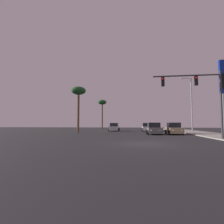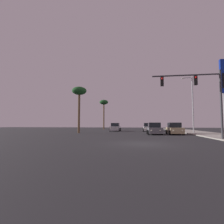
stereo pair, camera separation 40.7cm
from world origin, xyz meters
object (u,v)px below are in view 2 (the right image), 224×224
at_px(car_grey, 154,129).
at_px(traffic_light_mast, 201,91).
at_px(palm_tree_far, 104,104).
at_px(street_lamp, 192,101).
at_px(car_tan, 174,129).
at_px(palm_tree_near, 79,93).
at_px(car_silver, 115,127).
at_px(car_white, 148,128).

relative_size(car_grey, traffic_light_mast, 0.67).
relative_size(traffic_light_mast, palm_tree_far, 0.79).
bearing_deg(street_lamp, traffic_light_mast, -102.52).
distance_m(car_grey, car_tan, 2.92).
height_order(car_grey, car_tan, same).
bearing_deg(palm_tree_near, palm_tree_far, 89.33).
bearing_deg(palm_tree_far, palm_tree_near, -90.67).
bearing_deg(street_lamp, car_silver, 152.95).
height_order(car_silver, street_lamp, street_lamp).
distance_m(traffic_light_mast, palm_tree_far, 33.79).
relative_size(car_white, palm_tree_near, 0.56).
xyz_separation_m(car_tan, palm_tree_far, (-14.55, 21.38, 6.36)).
bearing_deg(car_silver, street_lamp, 152.12).
relative_size(car_grey, street_lamp, 0.48).
bearing_deg(car_grey, car_tan, -171.78).
bearing_deg(palm_tree_near, street_lamp, 5.68).
distance_m(car_white, palm_tree_far, 17.44).
xyz_separation_m(car_silver, palm_tree_near, (-4.92, -8.58, 5.85)).
bearing_deg(car_white, palm_tree_near, 36.12).
xyz_separation_m(car_white, car_grey, (0.30, -10.26, 0.00)).
relative_size(car_white, traffic_light_mast, 0.66).
distance_m(car_white, street_lamp, 10.29).
height_order(car_tan, traffic_light_mast, traffic_light_mast).
relative_size(street_lamp, palm_tree_far, 1.10).
distance_m(street_lamp, palm_tree_far, 25.64).
bearing_deg(street_lamp, car_tan, -136.96).
height_order(car_tan, street_lamp, street_lamp).
height_order(car_silver, car_tan, same).
distance_m(car_grey, street_lamp, 8.49).
distance_m(car_grey, palm_tree_near, 13.39).
xyz_separation_m(car_grey, car_tan, (2.88, 0.49, 0.00)).
height_order(car_tan, palm_tree_far, palm_tree_far).
bearing_deg(palm_tree_far, car_silver, -67.68).
distance_m(car_grey, car_silver, 12.56).
distance_m(car_silver, street_lamp, 15.52).
bearing_deg(palm_tree_near, car_silver, 60.18).
height_order(car_silver, palm_tree_far, palm_tree_far).
bearing_deg(car_grey, palm_tree_near, -10.26).
relative_size(car_white, car_grey, 1.00).
bearing_deg(car_white, car_grey, 91.91).
bearing_deg(car_silver, traffic_light_mast, 118.94).
xyz_separation_m(car_white, street_lamp, (6.59, -6.59, 4.36)).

